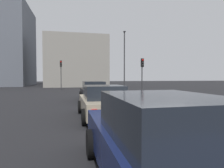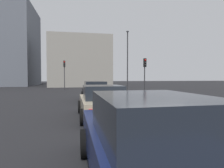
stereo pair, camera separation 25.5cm
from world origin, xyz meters
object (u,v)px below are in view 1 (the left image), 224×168
(traffic_light_near_left, at_px, (61,69))
(traffic_light_near_right, at_px, (142,68))
(street_lamp_kerbside, at_px, (124,56))
(car_black_right_lead, at_px, (93,91))
(car_navy_right_third, at_px, (159,145))
(car_beige_right_second, at_px, (103,102))

(traffic_light_near_left, relative_size, traffic_light_near_right, 1.10)
(traffic_light_near_right, bearing_deg, street_lamp_kerbside, 173.85)
(traffic_light_near_right, bearing_deg, car_black_right_lead, -57.30)
(car_black_right_lead, bearing_deg, car_navy_right_third, 177.57)
(traffic_light_near_right, bearing_deg, car_navy_right_third, -25.47)
(car_black_right_lead, height_order, street_lamp_kerbside, street_lamp_kerbside)
(car_black_right_lead, height_order, car_beige_right_second, car_black_right_lead)
(traffic_light_near_left, relative_size, street_lamp_kerbside, 0.49)
(car_navy_right_third, xyz_separation_m, traffic_light_near_right, (16.33, -6.04, 2.00))
(car_black_right_lead, xyz_separation_m, car_beige_right_second, (-6.24, 0.26, -0.02))
(car_beige_right_second, xyz_separation_m, car_navy_right_third, (-5.61, 0.04, 0.04))
(traffic_light_near_right, distance_m, street_lamp_kerbside, 7.77)
(car_beige_right_second, bearing_deg, car_navy_right_third, 178.63)
(car_beige_right_second, relative_size, traffic_light_near_left, 0.98)
(car_navy_right_third, relative_size, traffic_light_near_left, 1.12)
(car_black_right_lead, xyz_separation_m, traffic_light_near_right, (4.47, -5.74, 2.02))
(car_beige_right_second, relative_size, traffic_light_near_right, 1.08)
(traffic_light_near_left, bearing_deg, street_lamp_kerbside, 78.29)
(car_black_right_lead, xyz_separation_m, street_lamp_kerbside, (11.92, -5.87, 4.20))
(traffic_light_near_left, height_order, traffic_light_near_right, traffic_light_near_left)
(car_black_right_lead, xyz_separation_m, car_navy_right_third, (-11.86, 0.29, 0.02))
(car_black_right_lead, height_order, traffic_light_near_left, traffic_light_near_left)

